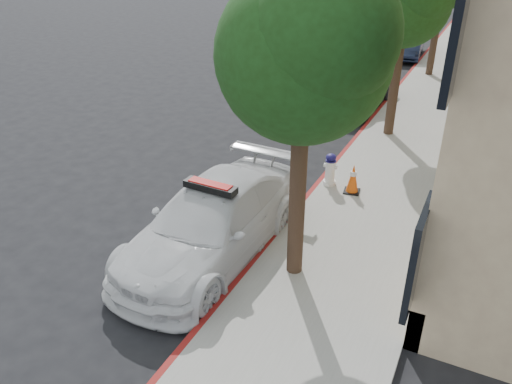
{
  "coord_description": "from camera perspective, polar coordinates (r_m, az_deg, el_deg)",
  "views": [
    {
      "loc": [
        5.65,
        -9.34,
        6.03
      ],
      "look_at": [
        1.54,
        -0.9,
        1.0
      ],
      "focal_mm": 35.0,
      "sensor_mm": 36.0,
      "label": 1
    }
  ],
  "objects": [
    {
      "name": "sidewalk",
      "position": [
        20.34,
        19.29,
        9.58
      ],
      "size": [
        3.2,
        50.0,
        0.15
      ],
      "primitive_type": "cube",
      "color": "gray",
      "rests_on": "ground"
    },
    {
      "name": "tree_mid",
      "position": [
        15.68,
        16.85,
        20.23
      ],
      "size": [
        2.77,
        2.64,
        5.43
      ],
      "color": "black",
      "rests_on": "sidewalk"
    },
    {
      "name": "police_car",
      "position": [
        10.11,
        -5.04,
        -3.44
      ],
      "size": [
        2.26,
        5.2,
        1.64
      ],
      "rotation": [
        0.0,
        0.0,
        -0.03
      ],
      "color": "white",
      "rests_on": "ground"
    },
    {
      "name": "traffic_cone",
      "position": [
        12.53,
        11.02,
        1.52
      ],
      "size": [
        0.44,
        0.44,
        0.75
      ],
      "rotation": [
        0.0,
        0.0,
        0.15
      ],
      "color": "black",
      "rests_on": "sidewalk"
    },
    {
      "name": "fire_hydrant",
      "position": [
        12.79,
        8.48,
        2.55
      ],
      "size": [
        0.35,
        0.33,
        0.85
      ],
      "rotation": [
        0.0,
        0.0,
        -0.04
      ],
      "color": "white",
      "rests_on": "sidewalk"
    },
    {
      "name": "parked_car_mid",
      "position": [
        19.1,
        11.69,
        11.5
      ],
      "size": [
        1.98,
        4.4,
        1.47
      ],
      "primitive_type": "imported",
      "rotation": [
        0.0,
        0.0,
        -0.06
      ],
      "color": "#21232A",
      "rests_on": "ground"
    },
    {
      "name": "curb_strip",
      "position": [
        20.55,
        15.02,
        10.38
      ],
      "size": [
        0.12,
        50.0,
        0.15
      ],
      "primitive_type": "cube",
      "color": "maroon",
      "rests_on": "ground"
    },
    {
      "name": "parked_car_far",
      "position": [
        27.82,
        16.94,
        15.97
      ],
      "size": [
        1.88,
        4.33,
        1.39
      ],
      "primitive_type": "imported",
      "rotation": [
        0.0,
        0.0,
        0.1
      ],
      "color": "#161E38",
      "rests_on": "ground"
    },
    {
      "name": "tree_near",
      "position": [
        8.01,
        5.64,
        15.37
      ],
      "size": [
        2.92,
        2.82,
        5.62
      ],
      "color": "black",
      "rests_on": "sidewalk"
    },
    {
      "name": "ground",
      "position": [
        12.47,
        -4.56,
        -0.84
      ],
      "size": [
        120.0,
        120.0,
        0.0
      ],
      "primitive_type": "plane",
      "color": "black",
      "rests_on": "ground"
    }
  ]
}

